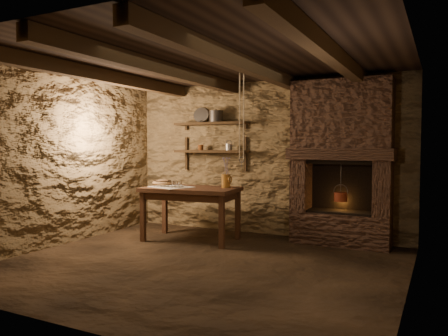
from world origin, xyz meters
The scene contains 25 objects.
floor centered at (0.00, 0.00, 0.00)m, with size 4.50×4.50×0.00m, color black.
back_wall centered at (0.00, 2.00, 1.20)m, with size 4.50×0.04×2.40m, color brown.
front_wall centered at (0.00, -2.00, 1.20)m, with size 4.50×0.04×2.40m, color brown.
left_wall centered at (-2.25, 0.00, 1.20)m, with size 0.04×4.00×2.40m, color brown.
right_wall centered at (2.25, 0.00, 1.20)m, with size 0.04×4.00×2.40m, color brown.
ceiling centered at (0.00, 0.00, 2.40)m, with size 4.50×4.00×0.04m, color black.
beam_far_left centered at (-1.50, 0.00, 2.31)m, with size 0.14×3.95×0.16m, color black.
beam_mid_left centered at (-0.50, 0.00, 2.31)m, with size 0.14×3.95×0.16m, color black.
beam_mid_right centered at (0.50, 0.00, 2.31)m, with size 0.14×3.95×0.16m, color black.
beam_far_right centered at (1.50, 0.00, 2.31)m, with size 0.14×3.95×0.16m, color black.
shelf_lower centered at (-0.85, 1.84, 1.30)m, with size 1.25×0.30×0.04m, color black.
shelf_upper centered at (-0.85, 1.84, 1.75)m, with size 1.25×0.30×0.04m, color black.
hearth centered at (1.25, 1.77, 1.23)m, with size 1.43×0.51×2.30m.
work_table centered at (-0.77, 1.07, 0.42)m, with size 1.44×0.91×0.78m.
linen_cloth centered at (-1.04, 0.97, 0.79)m, with size 0.57×0.46×0.01m, color white.
pewter_cutlery_row centered at (-1.04, 0.95, 0.80)m, with size 0.48×0.19×0.01m, color gray, non-canonical shape.
drinking_glasses centered at (-1.03, 1.08, 0.83)m, with size 0.19×0.06×0.07m, color white, non-canonical shape.
stoneware_jug centered at (-0.29, 1.26, 0.98)m, with size 0.15×0.15×0.45m.
wooden_bowl centered at (-1.35, 1.17, 0.82)m, with size 0.30×0.30×0.11m, color olive.
iron_stockpot centered at (-0.76, 1.84, 1.85)m, with size 0.22×0.22×0.17m, color #312E2B.
tin_pan centered at (-1.09, 1.94, 1.90)m, with size 0.26×0.26×0.03m, color #9F9F9A.
small_kettle centered at (-0.53, 1.84, 1.37)m, with size 0.15×0.11×0.16m, color #9F9F9A, non-canonical shape.
rusty_tin centered at (-1.05, 1.84, 1.36)m, with size 0.09×0.09×0.09m, color #502710.
red_pot centered at (1.26, 1.72, 0.69)m, with size 0.21×0.21×0.54m.
hanging_ropes centered at (0.05, 1.05, 1.80)m, with size 0.08×0.08×1.20m, color beige, non-canonical shape.
Camera 1 is at (2.53, -4.40, 1.40)m, focal length 35.00 mm.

